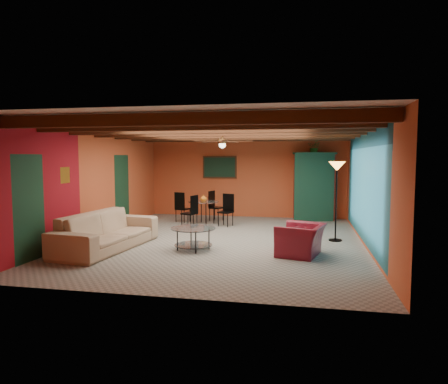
% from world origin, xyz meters
% --- Properties ---
extents(room, '(6.52, 8.01, 2.71)m').
position_xyz_m(room, '(0.00, 0.11, 2.36)').
color(room, gray).
rests_on(room, ground).
extents(sofa, '(1.36, 2.83, 0.80)m').
position_xyz_m(sofa, '(-2.28, -1.35, 0.40)').
color(sofa, tan).
rests_on(sofa, ground).
extents(armchair, '(1.07, 1.16, 0.63)m').
position_xyz_m(armchair, '(1.85, -1.11, 0.32)').
color(armchair, maroon).
rests_on(armchair, ground).
extents(coffee_table, '(1.25, 1.25, 0.49)m').
position_xyz_m(coffee_table, '(-0.42, -1.07, 0.25)').
color(coffee_table, silver).
rests_on(coffee_table, ground).
extents(dining_table, '(2.27, 2.27, 0.94)m').
position_xyz_m(dining_table, '(-1.03, 2.25, 0.47)').
color(dining_table, white).
rests_on(dining_table, ground).
extents(armoire, '(1.27, 0.79, 2.08)m').
position_xyz_m(armoire, '(2.20, 3.70, 1.04)').
color(armoire, maroon).
rests_on(armoire, ground).
extents(floor_lamp, '(0.47, 0.47, 1.90)m').
position_xyz_m(floor_lamp, '(2.65, 0.50, 0.95)').
color(floor_lamp, black).
rests_on(floor_lamp, ground).
extents(ceiling_fan, '(1.50, 1.50, 0.44)m').
position_xyz_m(ceiling_fan, '(0.00, 0.00, 2.36)').
color(ceiling_fan, '#472614').
rests_on(ceiling_fan, ceiling).
extents(painting, '(1.05, 0.03, 0.65)m').
position_xyz_m(painting, '(-0.90, 3.96, 1.65)').
color(painting, black).
rests_on(painting, wall_back).
extents(potted_plant, '(0.50, 0.47, 0.45)m').
position_xyz_m(potted_plant, '(2.20, 3.70, 2.30)').
color(potted_plant, '#26661E').
rests_on(potted_plant, armoire).
extents(vase, '(0.22, 0.22, 0.21)m').
position_xyz_m(vase, '(-1.03, 2.25, 1.04)').
color(vase, orange).
rests_on(vase, dining_table).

